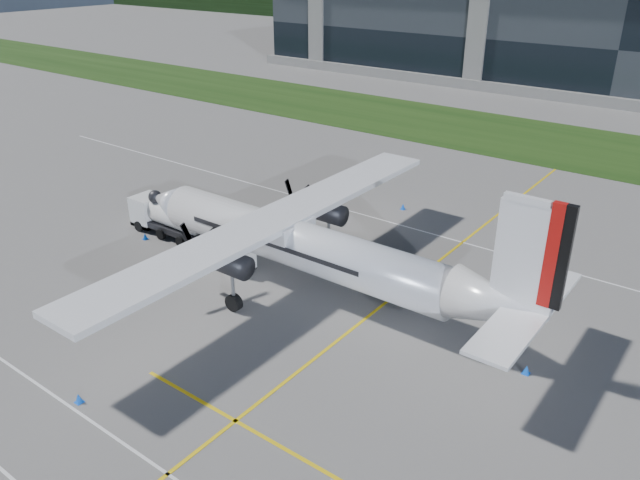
{
  "coord_description": "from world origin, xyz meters",
  "views": [
    {
      "loc": [
        19.55,
        -21.55,
        19.67
      ],
      "look_at": [
        -1.43,
        6.37,
        3.31
      ],
      "focal_mm": 35.0,
      "sensor_mm": 36.0,
      "label": 1
    }
  ],
  "objects_px": {
    "safety_cone_stbdwing": "(403,206)",
    "safety_cone_tail": "(526,370)",
    "fuel_tanker_truck": "(165,216)",
    "ground_crew_person": "(237,255)",
    "safety_cone_nose_port": "(145,236)",
    "safety_cone_nose_stbd": "(180,227)",
    "turboprop_aircraft": "(312,222)",
    "safety_cone_portwing": "(79,398)",
    "baggage_tug": "(236,259)"
  },
  "relations": [
    {
      "from": "safety_cone_stbdwing",
      "to": "safety_cone_tail",
      "type": "height_order",
      "value": "same"
    },
    {
      "from": "fuel_tanker_truck",
      "to": "safety_cone_tail",
      "type": "height_order",
      "value": "fuel_tanker_truck"
    },
    {
      "from": "safety_cone_stbdwing",
      "to": "safety_cone_tail",
      "type": "distance_m",
      "value": 22.42
    },
    {
      "from": "ground_crew_person",
      "to": "safety_cone_nose_port",
      "type": "relative_size",
      "value": 3.67
    },
    {
      "from": "safety_cone_nose_stbd",
      "to": "safety_cone_tail",
      "type": "height_order",
      "value": "same"
    },
    {
      "from": "turboprop_aircraft",
      "to": "safety_cone_tail",
      "type": "bearing_deg",
      "value": -1.2
    },
    {
      "from": "safety_cone_nose_stbd",
      "to": "fuel_tanker_truck",
      "type": "bearing_deg",
      "value": -119.54
    },
    {
      "from": "safety_cone_stbdwing",
      "to": "safety_cone_portwing",
      "type": "bearing_deg",
      "value": -90.19
    },
    {
      "from": "baggage_tug",
      "to": "safety_cone_stbdwing",
      "type": "xyz_separation_m",
      "value": [
        3.53,
        16.13,
        -0.53
      ]
    },
    {
      "from": "ground_crew_person",
      "to": "safety_cone_nose_port",
      "type": "xyz_separation_m",
      "value": [
        -8.65,
        -0.83,
        -0.67
      ]
    },
    {
      "from": "safety_cone_stbdwing",
      "to": "safety_cone_tail",
      "type": "relative_size",
      "value": 1.0
    },
    {
      "from": "baggage_tug",
      "to": "safety_cone_stbdwing",
      "type": "distance_m",
      "value": 16.52
    },
    {
      "from": "ground_crew_person",
      "to": "turboprop_aircraft",
      "type": "bearing_deg",
      "value": -60.64
    },
    {
      "from": "turboprop_aircraft",
      "to": "safety_cone_stbdwing",
      "type": "distance_m",
      "value": 16.0
    },
    {
      "from": "safety_cone_stbdwing",
      "to": "safety_cone_portwing",
      "type": "relative_size",
      "value": 1.0
    },
    {
      "from": "safety_cone_nose_port",
      "to": "safety_cone_portwing",
      "type": "distance_m",
      "value": 18.51
    },
    {
      "from": "fuel_tanker_truck",
      "to": "ground_crew_person",
      "type": "height_order",
      "value": "fuel_tanker_truck"
    },
    {
      "from": "baggage_tug",
      "to": "safety_cone_stbdwing",
      "type": "height_order",
      "value": "baggage_tug"
    },
    {
      "from": "safety_cone_portwing",
      "to": "safety_cone_tail",
      "type": "xyz_separation_m",
      "value": [
        16.28,
        15.0,
        0.0
      ]
    },
    {
      "from": "baggage_tug",
      "to": "safety_cone_nose_stbd",
      "type": "height_order",
      "value": "baggage_tug"
    },
    {
      "from": "baggage_tug",
      "to": "safety_cone_nose_stbd",
      "type": "relative_size",
      "value": 5.19
    },
    {
      "from": "turboprop_aircraft",
      "to": "safety_cone_nose_port",
      "type": "height_order",
      "value": "turboprop_aircraft"
    },
    {
      "from": "safety_cone_stbdwing",
      "to": "ground_crew_person",
      "type": "bearing_deg",
      "value": -103.33
    },
    {
      "from": "ground_crew_person",
      "to": "safety_cone_stbdwing",
      "type": "distance_m",
      "value": 16.31
    },
    {
      "from": "baggage_tug",
      "to": "safety_cone_nose_port",
      "type": "xyz_separation_m",
      "value": [
        -8.88,
        -0.56,
        -0.53
      ]
    },
    {
      "from": "ground_crew_person",
      "to": "safety_cone_portwing",
      "type": "height_order",
      "value": "ground_crew_person"
    },
    {
      "from": "turboprop_aircraft",
      "to": "safety_cone_nose_port",
      "type": "distance_m",
      "value": 15.32
    },
    {
      "from": "fuel_tanker_truck",
      "to": "safety_cone_tail",
      "type": "relative_size",
      "value": 14.43
    },
    {
      "from": "safety_cone_nose_port",
      "to": "baggage_tug",
      "type": "bearing_deg",
      "value": 3.62
    },
    {
      "from": "fuel_tanker_truck",
      "to": "safety_cone_portwing",
      "type": "distance_m",
      "value": 19.66
    },
    {
      "from": "ground_crew_person",
      "to": "safety_cone_stbdwing",
      "type": "bearing_deg",
      "value": 9.95
    },
    {
      "from": "safety_cone_portwing",
      "to": "safety_cone_tail",
      "type": "bearing_deg",
      "value": 42.67
    },
    {
      "from": "baggage_tug",
      "to": "safety_cone_nose_stbd",
      "type": "distance_m",
      "value": 8.29
    },
    {
      "from": "turboprop_aircraft",
      "to": "safety_cone_nose_stbd",
      "type": "xyz_separation_m",
      "value": [
        -13.72,
        1.2,
        -4.42
      ]
    },
    {
      "from": "fuel_tanker_truck",
      "to": "safety_cone_nose_port",
      "type": "bearing_deg",
      "value": -101.21
    },
    {
      "from": "turboprop_aircraft",
      "to": "safety_cone_tail",
      "type": "distance_m",
      "value": 14.67
    },
    {
      "from": "baggage_tug",
      "to": "safety_cone_nose_port",
      "type": "bearing_deg",
      "value": -176.38
    },
    {
      "from": "safety_cone_nose_port",
      "to": "safety_cone_portwing",
      "type": "height_order",
      "value": "same"
    },
    {
      "from": "safety_cone_nose_port",
      "to": "turboprop_aircraft",
      "type": "bearing_deg",
      "value": 5.73
    },
    {
      "from": "baggage_tug",
      "to": "safety_cone_nose_port",
      "type": "distance_m",
      "value": 8.91
    },
    {
      "from": "safety_cone_tail",
      "to": "safety_cone_nose_port",
      "type": "bearing_deg",
      "value": -177.65
    },
    {
      "from": "fuel_tanker_truck",
      "to": "baggage_tug",
      "type": "distance_m",
      "value": 8.63
    },
    {
      "from": "safety_cone_stbdwing",
      "to": "safety_cone_nose_port",
      "type": "relative_size",
      "value": 1.0
    },
    {
      "from": "safety_cone_nose_stbd",
      "to": "safety_cone_portwing",
      "type": "height_order",
      "value": "same"
    },
    {
      "from": "baggage_tug",
      "to": "turboprop_aircraft",
      "type": "bearing_deg",
      "value": 8.98
    },
    {
      "from": "fuel_tanker_truck",
      "to": "safety_cone_nose_port",
      "type": "distance_m",
      "value": 2.08
    },
    {
      "from": "fuel_tanker_truck",
      "to": "ground_crew_person",
      "type": "relative_size",
      "value": 3.93
    },
    {
      "from": "turboprop_aircraft",
      "to": "safety_cone_nose_port",
      "type": "relative_size",
      "value": 62.21
    },
    {
      "from": "safety_cone_nose_stbd",
      "to": "safety_cone_stbdwing",
      "type": "bearing_deg",
      "value": 50.57
    },
    {
      "from": "fuel_tanker_truck",
      "to": "safety_cone_stbdwing",
      "type": "distance_m",
      "value": 19.25
    }
  ]
}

